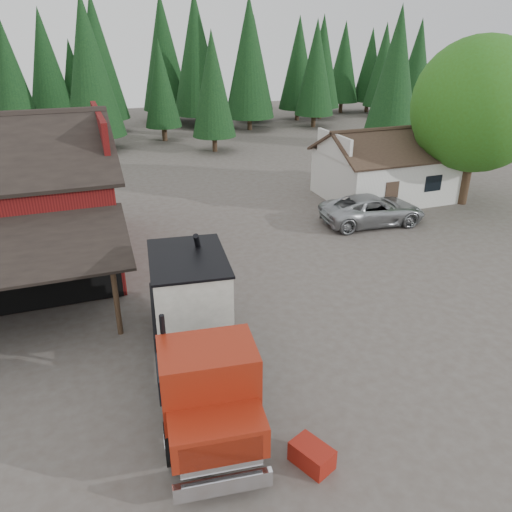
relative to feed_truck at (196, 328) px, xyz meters
name	(u,v)px	position (x,y,z in m)	size (l,w,h in m)	color
ground	(280,334)	(3.49, 1.56, -2.00)	(120.00, 120.00, 0.00)	#4F463E
farmhouse	(385,172)	(16.49, 14.55, -0.34)	(8.60, 6.42, 4.65)	silver
deciduous_tree	(478,110)	(20.50, 11.53, 3.91)	(8.00, 8.00, 10.20)	#382619
conifer_backdrop	(132,132)	(3.49, 43.56, -2.00)	(76.00, 16.00, 16.00)	black
near_pine_b	(213,84)	(9.49, 31.56, 3.89)	(3.96, 3.96, 10.40)	#382619
near_pine_c	(396,71)	(25.49, 27.56, 4.89)	(4.84, 4.84, 12.40)	#382619
near_pine_d	(89,66)	(-0.51, 35.56, 5.39)	(5.28, 5.28, 13.40)	#382619
feed_truck	(196,328)	(0.00, 0.00, 0.00)	(3.65, 9.72, 4.28)	black
silver_car	(373,210)	(12.99, 10.40, -1.16)	(2.80, 6.07, 1.69)	#A5A8AC
equip_box	(312,455)	(1.92, -4.39, -1.70)	(0.70, 1.10, 0.60)	maroon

